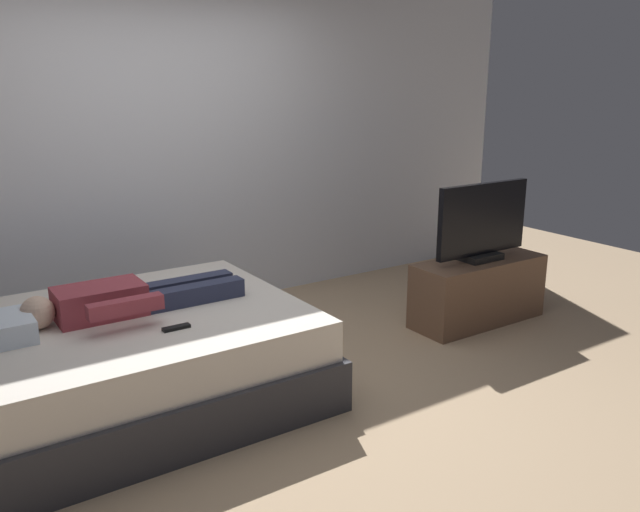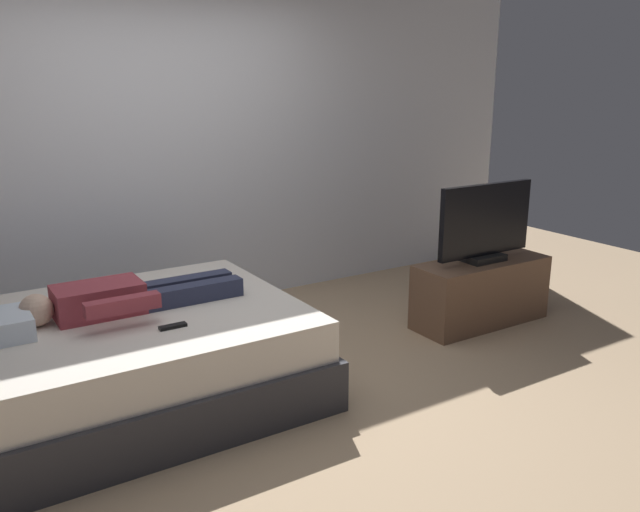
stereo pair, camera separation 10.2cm
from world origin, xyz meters
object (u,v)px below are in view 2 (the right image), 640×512
at_px(tv_stand, 481,292).
at_px(tv, 485,224).
at_px(bed, 125,359).
at_px(remote, 173,326).
at_px(person, 122,298).

bearing_deg(tv_stand, tv, 0.00).
xyz_separation_m(bed, tv, (2.69, -0.19, 0.52)).
bearing_deg(tv_stand, bed, 175.91).
bearing_deg(bed, tv_stand, -4.09).
bearing_deg(remote, bed, 116.89).
relative_size(bed, person, 1.64).
bearing_deg(remote, tv_stand, 3.71).
bearing_deg(bed, remote, -63.11).
bearing_deg(person, bed, -120.09).
height_order(person, remote, person).
bearing_deg(tv, remote, -176.29).
height_order(bed, person, person).
height_order(remote, tv, tv).
xyz_separation_m(person, tv, (2.66, -0.24, 0.16)).
relative_size(person, tv_stand, 1.15).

